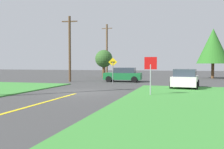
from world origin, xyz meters
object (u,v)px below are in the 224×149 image
object	(u,v)px
car_approaching_junction	(123,75)
utility_pole_far	(107,50)
stop_sign	(151,68)
direction_sign	(113,68)
oak_tree_left	(104,59)
utility_pole_mid	(70,48)
car_on_crossroad	(185,79)
pine_tree_center	(213,46)

from	to	relation	value
car_approaching_junction	utility_pole_far	xyz separation A→B (m)	(-5.65, 12.03, 3.61)
stop_sign	car_approaching_junction	distance (m)	12.76
direction_sign	oak_tree_left	size ratio (longest dim) A/B	0.66
utility_pole_far	oak_tree_left	bearing A→B (deg)	-77.57
stop_sign	oak_tree_left	distance (m)	20.58
utility_pole_mid	utility_pole_far	xyz separation A→B (m)	(0.31, 13.59, 0.53)
car_on_crossroad	car_approaching_junction	size ratio (longest dim) A/B	0.92
utility_pole_mid	utility_pole_far	bearing A→B (deg)	88.69
oak_tree_left	utility_pole_far	bearing A→B (deg)	102.43
car_approaching_junction	pine_tree_center	world-z (taller)	pine_tree_center
utility_pole_mid	car_approaching_junction	bearing A→B (deg)	14.68
stop_sign	car_approaching_junction	size ratio (longest dim) A/B	0.57
utility_pole_mid	direction_sign	distance (m)	6.33
stop_sign	car_approaching_junction	bearing A→B (deg)	-70.66
utility_pole_far	pine_tree_center	world-z (taller)	utility_pole_far
stop_sign	oak_tree_left	bearing A→B (deg)	-65.66
car_on_crossroad	car_approaching_junction	xyz separation A→B (m)	(-6.74, 6.19, 0.00)
stop_sign	car_on_crossroad	distance (m)	6.16
pine_tree_center	direction_sign	bearing A→B (deg)	-129.77
car_on_crossroad	utility_pole_mid	bearing A→B (deg)	75.34
car_approaching_junction	car_on_crossroad	bearing A→B (deg)	134.20
car_on_crossroad	pine_tree_center	distance (m)	16.82
utility_pole_far	direction_sign	world-z (taller)	utility_pole_far
stop_sign	car_approaching_junction	xyz separation A→B (m)	(-4.56, 11.88, -0.96)
utility_pole_far	pine_tree_center	distance (m)	16.42
car_approaching_junction	oak_tree_left	world-z (taller)	oak_tree_left
car_on_crossroad	car_approaching_junction	distance (m)	9.16
car_on_crossroad	pine_tree_center	bearing A→B (deg)	-8.27
car_on_crossroad	utility_pole_mid	size ratio (longest dim) A/B	0.53
car_on_crossroad	pine_tree_center	size ratio (longest dim) A/B	0.57
stop_sign	utility_pole_far	size ratio (longest dim) A/B	0.29
stop_sign	car_on_crossroad	xyz separation A→B (m)	(2.18, 5.68, -0.96)
car_approaching_junction	utility_pole_far	distance (m)	13.77
direction_sign	pine_tree_center	size ratio (longest dim) A/B	0.38
direction_sign	utility_pole_mid	bearing A→B (deg)	162.08
utility_pole_far	oak_tree_left	distance (m)	5.80
utility_pole_mid	utility_pole_far	distance (m)	13.60
direction_sign	utility_pole_far	bearing A→B (deg)	109.09
stop_sign	oak_tree_left	size ratio (longest dim) A/B	0.61
car_on_crossroad	direction_sign	size ratio (longest dim) A/B	1.49
utility_pole_mid	oak_tree_left	distance (m)	8.38
car_approaching_junction	utility_pole_far	bearing A→B (deg)	-68.07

